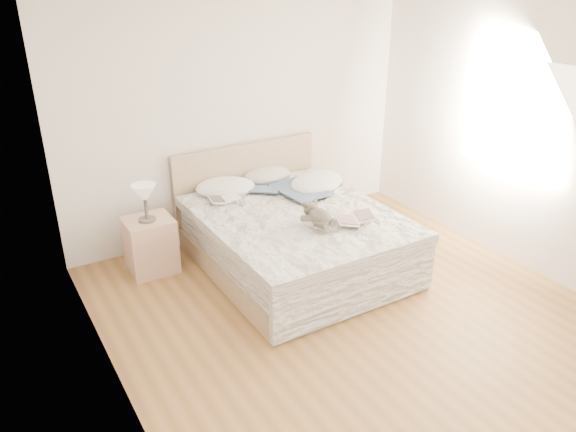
# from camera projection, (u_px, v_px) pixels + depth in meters

# --- Properties ---
(floor) EXTENTS (4.00, 4.50, 0.00)m
(floor) POSITION_uv_depth(u_px,v_px,m) (365.00, 322.00, 4.80)
(floor) COLOR brown
(floor) RESTS_ON ground
(wall_back) EXTENTS (4.00, 0.02, 2.70)m
(wall_back) POSITION_uv_depth(u_px,v_px,m) (241.00, 111.00, 5.99)
(wall_back) COLOR white
(wall_back) RESTS_ON ground
(wall_left) EXTENTS (0.02, 4.50, 2.70)m
(wall_left) POSITION_uv_depth(u_px,v_px,m) (109.00, 235.00, 3.30)
(wall_left) COLOR white
(wall_left) RESTS_ON ground
(wall_right) EXTENTS (0.02, 4.50, 2.70)m
(wall_right) POSITION_uv_depth(u_px,v_px,m) (545.00, 135.00, 5.17)
(wall_right) COLOR white
(wall_right) RESTS_ON ground
(window) EXTENTS (0.02, 1.30, 1.10)m
(window) POSITION_uv_depth(u_px,v_px,m) (519.00, 118.00, 5.36)
(window) COLOR white
(window) RESTS_ON wall_right
(bed) EXTENTS (1.72, 2.14, 1.00)m
(bed) POSITION_uv_depth(u_px,v_px,m) (292.00, 237.00, 5.60)
(bed) COLOR tan
(bed) RESTS_ON floor
(nightstand) EXTENTS (0.46, 0.41, 0.56)m
(nightstand) POSITION_uv_depth(u_px,v_px,m) (151.00, 245.00, 5.49)
(nightstand) COLOR tan
(nightstand) RESTS_ON floor
(table_lamp) EXTENTS (0.28, 0.28, 0.37)m
(table_lamp) POSITION_uv_depth(u_px,v_px,m) (145.00, 195.00, 5.24)
(table_lamp) COLOR #504C45
(table_lamp) RESTS_ON nightstand
(pillow_left) EXTENTS (0.73, 0.62, 0.19)m
(pillow_left) POSITION_uv_depth(u_px,v_px,m) (225.00, 187.00, 5.91)
(pillow_left) COLOR white
(pillow_left) RESTS_ON bed
(pillow_middle) EXTENTS (0.56, 0.41, 0.16)m
(pillow_middle) POSITION_uv_depth(u_px,v_px,m) (267.00, 175.00, 6.25)
(pillow_middle) COLOR silver
(pillow_middle) RESTS_ON bed
(pillow_right) EXTENTS (0.77, 0.63, 0.20)m
(pillow_right) POSITION_uv_depth(u_px,v_px,m) (317.00, 183.00, 6.03)
(pillow_right) COLOR white
(pillow_right) RESTS_ON bed
(blouse) EXTENTS (0.72, 0.76, 0.03)m
(blouse) POSITION_uv_depth(u_px,v_px,m) (300.00, 189.00, 5.88)
(blouse) COLOR #374C6A
(blouse) RESTS_ON bed
(photo_book) EXTENTS (0.35, 0.27, 0.02)m
(photo_book) POSITION_uv_depth(u_px,v_px,m) (224.00, 199.00, 5.66)
(photo_book) COLOR white
(photo_book) RESTS_ON bed
(childrens_book) EXTENTS (0.48, 0.41, 0.03)m
(childrens_book) POSITION_uv_depth(u_px,v_px,m) (355.00, 218.00, 5.22)
(childrens_book) COLOR beige
(childrens_book) RESTS_ON bed
(teddy_bear) EXTENTS (0.26, 0.35, 0.18)m
(teddy_bear) POSITION_uv_depth(u_px,v_px,m) (320.00, 223.00, 5.08)
(teddy_bear) COLOR #565043
(teddy_bear) RESTS_ON bed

